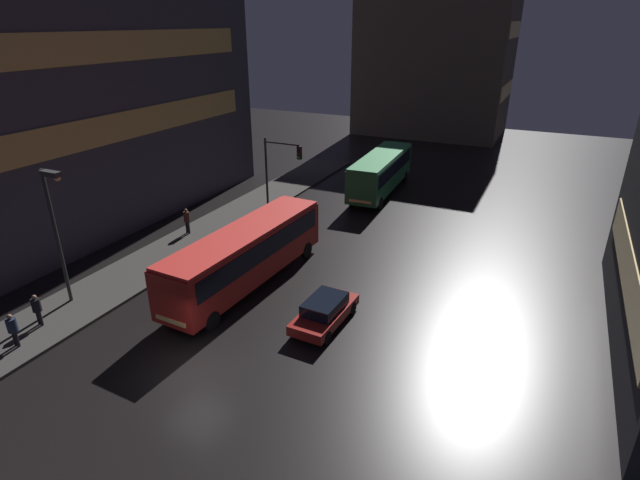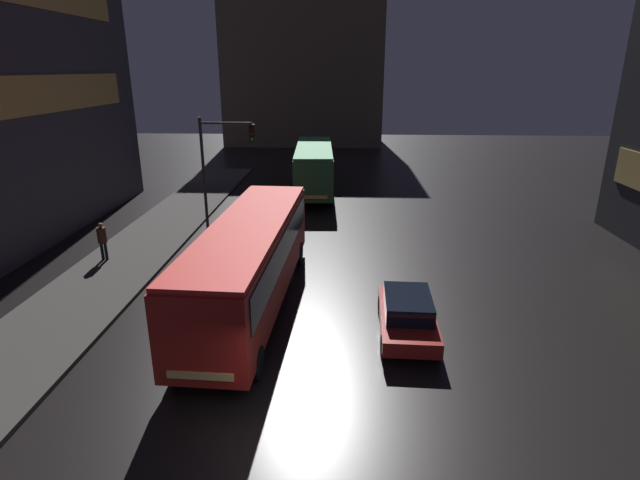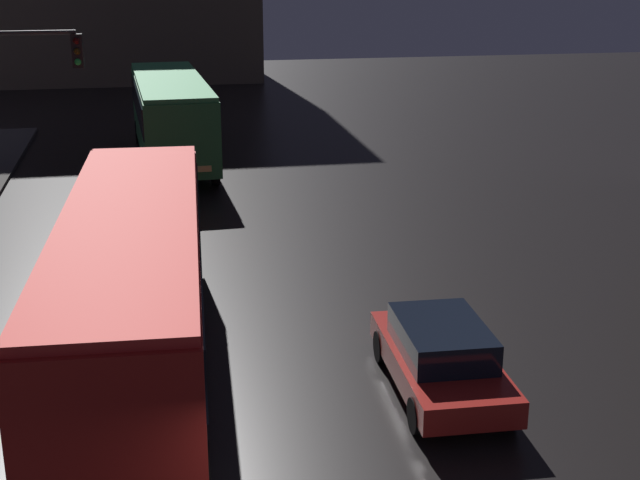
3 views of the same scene
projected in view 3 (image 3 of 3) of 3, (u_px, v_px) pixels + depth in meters
The scene contains 4 objects.
bus_near at pixel (133, 277), 16.94m from camera, with size 3.15×12.07×3.32m.
bus_far at pixel (171, 111), 34.62m from camera, with size 3.04×10.96×3.31m.
car_taxi at pixel (441, 356), 16.68m from camera, with size 1.98×4.32×1.39m.
traffic_light_main at pixel (16, 98), 24.09m from camera, with size 2.92×0.35×6.19m.
Camera 3 is at (-1.80, -8.65, 7.94)m, focal length 50.00 mm.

